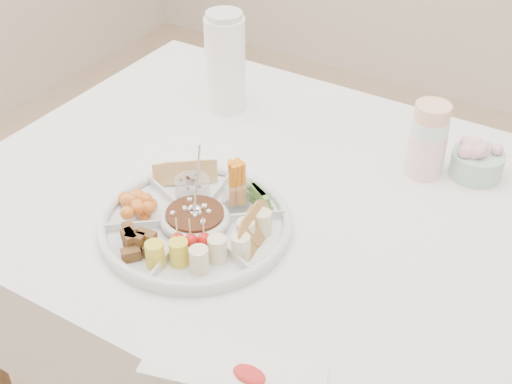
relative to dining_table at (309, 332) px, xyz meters
The scene contains 13 objects.
dining_table is the anchor object (origin of this frame).
party_tray 0.48m from the dining_table, 131.28° to the right, with size 0.38×0.38×0.04m, color silver.
bean_dip 0.48m from the dining_table, 131.28° to the right, with size 0.12×0.12×0.04m, color #562B12.
tortillas 0.46m from the dining_table, 103.61° to the right, with size 0.10×0.10×0.06m, color olive, non-canonical shape.
carrot_cucumber 0.47m from the dining_table, 149.57° to the right, with size 0.11×0.11×0.10m, color orange, non-canonical shape.
pita_raisins 0.50m from the dining_table, 159.74° to the right, with size 0.10×0.10×0.06m, color tan, non-canonical shape.
cherries 0.55m from the dining_table, 144.33° to the right, with size 0.12×0.12×0.05m, color orange, non-canonical shape.
granola_chunks 0.56m from the dining_table, 124.52° to the right, with size 0.09×0.09×0.04m, color brown, non-canonical shape.
banana_tomato 0.54m from the dining_table, 106.71° to the right, with size 0.12×0.12×0.10m, color #E8DC89, non-canonical shape.
cup_stack 0.57m from the dining_table, 59.41° to the left, with size 0.08×0.08×0.23m, color silver.
thermos 0.69m from the dining_table, 147.32° to the left, with size 0.10×0.10×0.26m, color white.
flower_bowl 0.57m from the dining_table, 50.18° to the left, with size 0.12×0.12×0.09m, color silver.
placemat 0.60m from the dining_table, 78.97° to the right, with size 0.30×0.10×0.01m, color white.
Camera 1 is at (0.51, -1.07, 1.67)m, focal length 50.00 mm.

